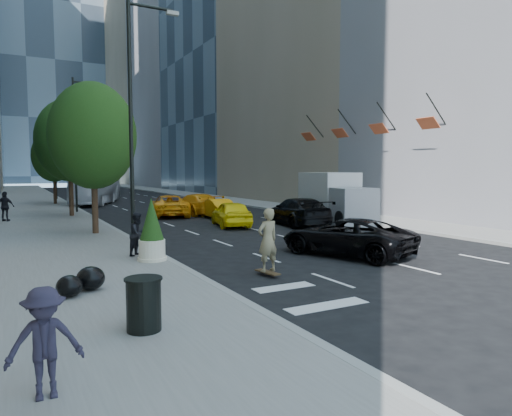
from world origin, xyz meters
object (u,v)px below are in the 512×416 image
planter_shrub (152,231)px  city_bus (96,189)px  box_truck (334,197)px  trash_can (144,305)px  black_sedan_mercedes (297,211)px  black_sedan_lincoln (346,237)px  skateboarder (268,244)px

planter_shrub → city_bus: bearing=84.3°
box_truck → planter_shrub: box_truck is taller
box_truck → trash_can: (-15.91, -14.38, -0.94)m
black_sedan_mercedes → box_truck: size_ratio=0.82×
black_sedan_mercedes → box_truck: bearing=-164.4°
black_sedan_lincoln → box_truck: box_truck is taller
black_sedan_lincoln → planter_shrub: 7.35m
box_truck → trash_can: bearing=-127.1°
skateboarder → box_truck: box_truck is taller
city_bus → box_truck: (10.78, -23.24, 0.11)m
black_sedan_lincoln → planter_shrub: (-7.10, 1.84, 0.46)m
skateboarder → black_sedan_lincoln: size_ratio=0.38×
skateboarder → planter_shrub: 4.35m
box_truck → city_bus: bearing=125.7°
skateboarder → planter_shrub: (-2.70, 3.41, 0.20)m
skateboarder → box_truck: (11.16, 10.94, 0.61)m
black_sedan_lincoln → planter_shrub: bearing=-34.2°
planter_shrub → black_sedan_mercedes: bearing=33.5°
black_sedan_mercedes → planter_shrub: bearing=42.1°
skateboarder → black_sedan_mercedes: 13.32m
box_truck → skateboarder: bearing=-124.8°
box_truck → planter_shrub: (-13.86, -7.54, -0.41)m
black_sedan_lincoln → trash_can: (-9.16, -5.00, -0.07)m
black_sedan_lincoln → black_sedan_mercedes: 9.73m
city_bus → trash_can: bearing=-75.6°
black_sedan_mercedes → planter_shrub: (-10.80, -7.16, 0.37)m
black_sedan_lincoln → box_truck: size_ratio=0.76×
black_sedan_mercedes → planter_shrub: 12.96m
box_truck → black_sedan_mercedes: bearing=-162.2°
black_sedan_lincoln → city_bus: city_bus is taller
black_sedan_lincoln → box_truck: (6.76, 9.38, 0.87)m
trash_can → city_bus: bearing=82.2°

